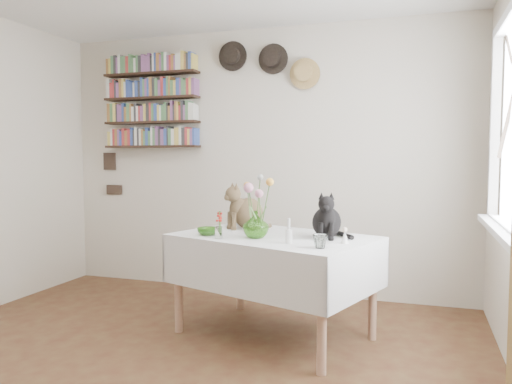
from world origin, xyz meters
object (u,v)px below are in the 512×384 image
(dining_table, at_px, (274,260))
(black_cat, at_px, (327,214))
(flower_vase, at_px, (256,224))
(bookshelf_unit, at_px, (152,102))
(tabby_cat, at_px, (249,205))

(dining_table, xyz_separation_m, black_cat, (0.37, 0.04, 0.35))
(dining_table, height_order, black_cat, black_cat)
(flower_vase, bearing_deg, bookshelf_unit, 141.48)
(flower_vase, relative_size, bookshelf_unit, 0.19)
(tabby_cat, height_order, black_cat, tabby_cat)
(dining_table, relative_size, bookshelf_unit, 1.58)
(tabby_cat, bearing_deg, bookshelf_unit, -166.78)
(black_cat, bearing_deg, dining_table, 178.18)
(tabby_cat, xyz_separation_m, black_cat, (0.67, -0.25, -0.02))
(black_cat, distance_m, flower_vase, 0.50)
(dining_table, bearing_deg, tabby_cat, 134.58)
(dining_table, xyz_separation_m, bookshelf_unit, (-1.58, 1.05, 1.29))
(tabby_cat, height_order, bookshelf_unit, bookshelf_unit)
(dining_table, relative_size, black_cat, 4.80)
(tabby_cat, height_order, flower_vase, tabby_cat)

